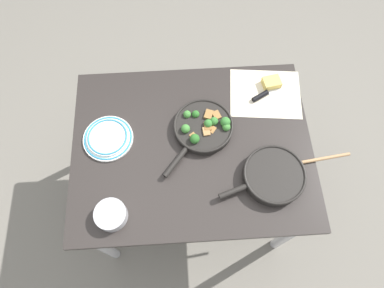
{
  "coord_description": "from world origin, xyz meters",
  "views": [
    {
      "loc": [
        -0.04,
        -0.61,
        2.13
      ],
      "look_at": [
        0.0,
        0.0,
        0.75
      ],
      "focal_mm": 32.0,
      "sensor_mm": 36.0,
      "label": 1
    }
  ],
  "objects_px": {
    "grater_knife": "(266,93)",
    "prep_bowl_steel": "(111,215)",
    "dinner_plate_stack": "(108,138)",
    "cheese_block": "(271,83)",
    "skillet_broccoli": "(203,127)",
    "skillet_eggs": "(273,176)",
    "wooden_spoon": "(300,163)"
  },
  "relations": [
    {
      "from": "skillet_broccoli",
      "to": "skillet_eggs",
      "type": "relative_size",
      "value": 0.98
    },
    {
      "from": "skillet_broccoli",
      "to": "dinner_plate_stack",
      "type": "xyz_separation_m",
      "value": [
        -0.43,
        -0.02,
        -0.01
      ]
    },
    {
      "from": "grater_knife",
      "to": "prep_bowl_steel",
      "type": "xyz_separation_m",
      "value": [
        -0.72,
        -0.54,
        0.02
      ]
    },
    {
      "from": "cheese_block",
      "to": "prep_bowl_steel",
      "type": "height_order",
      "value": "prep_bowl_steel"
    },
    {
      "from": "skillet_broccoli",
      "to": "skillet_eggs",
      "type": "xyz_separation_m",
      "value": [
        0.28,
        -0.25,
        0.0
      ]
    },
    {
      "from": "wooden_spoon",
      "to": "prep_bowl_steel",
      "type": "xyz_separation_m",
      "value": [
        -0.81,
        -0.18,
        0.02
      ]
    },
    {
      "from": "skillet_broccoli",
      "to": "grater_knife",
      "type": "height_order",
      "value": "skillet_broccoli"
    },
    {
      "from": "cheese_block",
      "to": "skillet_broccoli",
      "type": "bearing_deg",
      "value": -147.42
    },
    {
      "from": "skillet_broccoli",
      "to": "grater_knife",
      "type": "xyz_separation_m",
      "value": [
        0.31,
        0.17,
        -0.02
      ]
    },
    {
      "from": "dinner_plate_stack",
      "to": "prep_bowl_steel",
      "type": "xyz_separation_m",
      "value": [
        0.03,
        -0.35,
        0.01
      ]
    },
    {
      "from": "grater_knife",
      "to": "dinner_plate_stack",
      "type": "distance_m",
      "value": 0.77
    },
    {
      "from": "grater_knife",
      "to": "cheese_block",
      "type": "bearing_deg",
      "value": 29.59
    },
    {
      "from": "grater_knife",
      "to": "cheese_block",
      "type": "distance_m",
      "value": 0.06
    },
    {
      "from": "wooden_spoon",
      "to": "grater_knife",
      "type": "relative_size",
      "value": 1.76
    },
    {
      "from": "cheese_block",
      "to": "dinner_plate_stack",
      "type": "relative_size",
      "value": 0.41
    },
    {
      "from": "grater_knife",
      "to": "dinner_plate_stack",
      "type": "bearing_deg",
      "value": 165.96
    },
    {
      "from": "cheese_block",
      "to": "dinner_plate_stack",
      "type": "bearing_deg",
      "value": -162.61
    },
    {
      "from": "wooden_spoon",
      "to": "dinner_plate_stack",
      "type": "relative_size",
      "value": 1.64
    },
    {
      "from": "wooden_spoon",
      "to": "dinner_plate_stack",
      "type": "height_order",
      "value": "dinner_plate_stack"
    },
    {
      "from": "wooden_spoon",
      "to": "cheese_block",
      "type": "relative_size",
      "value": 4.02
    },
    {
      "from": "prep_bowl_steel",
      "to": "wooden_spoon",
      "type": "bearing_deg",
      "value": 12.71
    },
    {
      "from": "skillet_broccoli",
      "to": "wooden_spoon",
      "type": "relative_size",
      "value": 1.0
    },
    {
      "from": "dinner_plate_stack",
      "to": "prep_bowl_steel",
      "type": "distance_m",
      "value": 0.35
    },
    {
      "from": "skillet_eggs",
      "to": "skillet_broccoli",
      "type": "bearing_deg",
      "value": -60.34
    },
    {
      "from": "skillet_eggs",
      "to": "cheese_block",
      "type": "bearing_deg",
      "value": -116.63
    },
    {
      "from": "grater_knife",
      "to": "dinner_plate_stack",
      "type": "height_order",
      "value": "dinner_plate_stack"
    },
    {
      "from": "skillet_broccoli",
      "to": "prep_bowl_steel",
      "type": "relative_size",
      "value": 2.83
    },
    {
      "from": "dinner_plate_stack",
      "to": "prep_bowl_steel",
      "type": "bearing_deg",
      "value": -85.3
    },
    {
      "from": "dinner_plate_stack",
      "to": "grater_knife",
      "type": "bearing_deg",
      "value": 14.57
    },
    {
      "from": "wooden_spoon",
      "to": "prep_bowl_steel",
      "type": "bearing_deg",
      "value": 5.72
    },
    {
      "from": "skillet_broccoli",
      "to": "prep_bowl_steel",
      "type": "distance_m",
      "value": 0.55
    },
    {
      "from": "skillet_eggs",
      "to": "cheese_block",
      "type": "distance_m",
      "value": 0.47
    }
  ]
}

